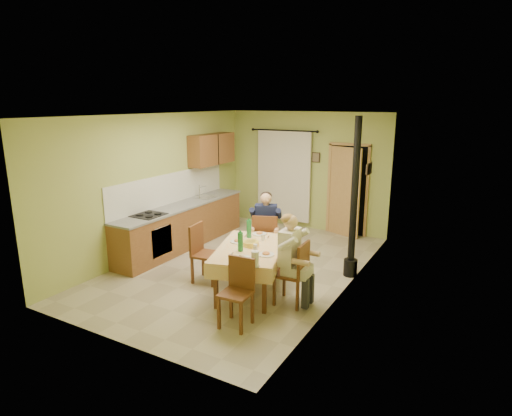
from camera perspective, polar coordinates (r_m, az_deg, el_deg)
The scene contains 17 objects.
floor at distance 8.13m, azimuth -1.90°, elevation -7.82°, with size 4.00×6.00×0.01m, color tan.
room_shell at distance 7.64m, azimuth -2.01°, elevation 4.94°, with size 4.04×6.04×2.82m.
kitchen_run at distance 9.22m, azimuth -9.73°, elevation -2.18°, with size 0.64×3.64×1.56m.
upper_cabinets at distance 10.03m, azimuth -5.88°, elevation 7.81°, with size 0.35×1.40×0.70m, color brown.
curtain at distance 10.51m, azimuth 3.71°, elevation 4.35°, with size 1.70×0.07×2.22m.
doorway at distance 9.98m, azimuth 11.94°, elevation 2.33°, with size 0.96×0.33×2.15m.
dining_table at distance 7.01m, azimuth -0.79°, elevation -8.15°, with size 1.46×1.90×0.76m.
tableware at distance 6.76m, azimuth -0.83°, elevation -4.97°, with size 0.96×1.52×0.33m.
chair_far at distance 8.07m, azimuth 1.28°, elevation -5.78°, with size 0.60×0.60×1.03m.
chair_near at distance 6.04m, azimuth -2.64°, elevation -12.95°, with size 0.42×0.42×0.96m.
chair_right at distance 6.66m, azimuth 4.78°, elevation -10.28°, with size 0.45×0.45×1.00m.
chair_left at distance 7.47m, azimuth -6.60°, elevation -7.54°, with size 0.50×0.50×1.01m.
man_far at distance 7.90m, azimuth 1.31°, elevation -1.74°, with size 0.65×0.60×1.39m.
man_right at distance 6.44m, azimuth 4.76°, elevation -5.49°, with size 0.47×0.59×1.39m.
stove_flue at distance 7.60m, azimuth 12.81°, elevation -1.60°, with size 0.24×0.24×2.80m.
picture_back at distance 10.18m, azimuth 8.01°, elevation 6.71°, with size 0.19×0.03×0.23m, color black.
picture_right at distance 7.97m, azimuth 14.87°, elevation 5.08°, with size 0.03×0.31×0.21m, color brown.
Camera 1 is at (3.93, -6.44, 3.03)m, focal length 30.00 mm.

